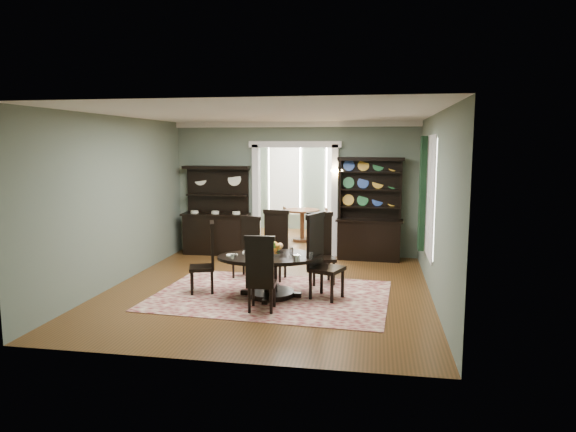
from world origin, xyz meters
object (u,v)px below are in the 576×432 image
dining_table (271,268)px  sideboard (216,223)px  welsh_dresser (370,223)px  parlor_table (302,220)px

dining_table → sideboard: 3.67m
sideboard → welsh_dresser: 3.48m
dining_table → welsh_dresser: bearing=50.9°
dining_table → sideboard: size_ratio=0.96×
dining_table → welsh_dresser: 3.50m
dining_table → parlor_table: 4.98m
dining_table → parlor_table: size_ratio=2.17×
dining_table → parlor_table: (-0.19, 4.98, 0.06)m
dining_table → welsh_dresser: welsh_dresser is taller
dining_table → sideboard: (-1.92, 3.12, 0.22)m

